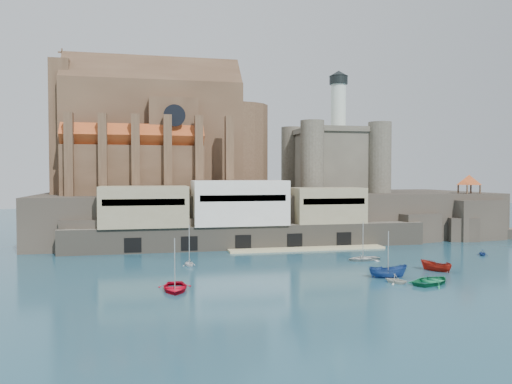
{
  "coord_description": "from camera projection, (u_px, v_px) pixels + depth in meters",
  "views": [
    {
      "loc": [
        -27.3,
        -71.41,
        14.14
      ],
      "look_at": [
        -4.84,
        32.0,
        10.44
      ],
      "focal_mm": 35.0,
      "sensor_mm": 36.0,
      "label": 1
    }
  ],
  "objects": [
    {
      "name": "ground",
      "position": [
        331.0,
        267.0,
        76.02
      ],
      "size": [
        300.0,
        300.0,
        0.0
      ],
      "primitive_type": "plane",
      "color": "#194154",
      "rests_on": "ground"
    },
    {
      "name": "promontory",
      "position": [
        269.0,
        215.0,
        114.26
      ],
      "size": [
        100.0,
        36.0,
        10.0
      ],
      "color": "#29231E",
      "rests_on": "ground"
    },
    {
      "name": "quay",
      "position": [
        239.0,
        216.0,
        96.18
      ],
      "size": [
        70.0,
        12.0,
        13.05
      ],
      "color": "#686153",
      "rests_on": "ground"
    },
    {
      "name": "church",
      "position": [
        162.0,
        139.0,
        111.01
      ],
      "size": [
        47.0,
        25.93,
        30.51
      ],
      "color": "#4B3423",
      "rests_on": "promontory"
    },
    {
      "name": "castle_keep",
      "position": [
        334.0,
        157.0,
        118.91
      ],
      "size": [
        21.2,
        21.2,
        29.3
      ],
      "color": "#4C473B",
      "rests_on": "promontory"
    },
    {
      "name": "rock_outcrop",
      "position": [
        469.0,
        220.0,
        110.03
      ],
      "size": [
        14.5,
        10.5,
        8.7
      ],
      "color": "#29231E",
      "rests_on": "ground"
    },
    {
      "name": "pavilion",
      "position": [
        469.0,
        181.0,
        109.88
      ],
      "size": [
        6.4,
        6.4,
        5.4
      ],
      "color": "#4B3423",
      "rests_on": "rock_outcrop"
    },
    {
      "name": "boat_0",
      "position": [
        175.0,
        290.0,
        60.88
      ],
      "size": [
        4.5,
        1.5,
        6.22
      ],
      "primitive_type": "imported",
      "rotation": [
        0.0,
        0.0,
        6.23
      ],
      "color": "#B40319",
      "rests_on": "ground"
    },
    {
      "name": "boat_1",
      "position": [
        396.0,
        283.0,
        64.83
      ],
      "size": [
        3.12,
        2.83,
        3.09
      ],
      "primitive_type": "imported",
      "rotation": [
        0.0,
        0.0,
        0.59
      ],
      "color": "silver",
      "rests_on": "ground"
    },
    {
      "name": "boat_2",
      "position": [
        388.0,
        278.0,
        68.4
      ],
      "size": [
        2.29,
        2.24,
        5.39
      ],
      "primitive_type": "imported",
      "rotation": [
        0.0,
        0.0,
        1.46
      ],
      "color": "navy",
      "rests_on": "ground"
    },
    {
      "name": "boat_3",
      "position": [
        432.0,
        283.0,
        64.71
      ],
      "size": [
        3.4,
        4.76,
        6.54
      ],
      "primitive_type": "imported",
      "rotation": [
        0.0,
        0.0,
        2.06
      ],
      "color": "#177F4E",
      "rests_on": "ground"
    },
    {
      "name": "boat_4",
      "position": [
        189.0,
        266.0,
        77.28
      ],
      "size": [
        2.75,
        2.05,
        2.85
      ],
      "primitive_type": "imported",
      "rotation": [
        0.0,
        0.0,
        3.39
      ],
      "color": "white",
      "rests_on": "ground"
    },
    {
      "name": "boat_5",
      "position": [
        436.0,
        271.0,
        73.16
      ],
      "size": [
        2.5,
        2.51,
        4.76
      ],
      "primitive_type": "imported",
      "rotation": [
        0.0,
        0.0,
        3.71
      ],
      "color": "maroon",
      "rests_on": "ground"
    },
    {
      "name": "boat_6",
      "position": [
        363.0,
        260.0,
        82.28
      ],
      "size": [
        1.85,
        4.24,
        5.74
      ],
      "primitive_type": "imported",
      "rotation": [
        0.0,
        0.0,
        4.88
      ],
      "color": "silver",
      "rests_on": "ground"
    },
    {
      "name": "boat_7",
      "position": [
        482.0,
        255.0,
        87.41
      ],
      "size": [
        2.66,
        2.36,
        2.63
      ],
      "primitive_type": "imported",
      "rotation": [
        0.0,
        0.0,
        5.74
      ],
      "color": "navy",
      "rests_on": "ground"
    }
  ]
}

